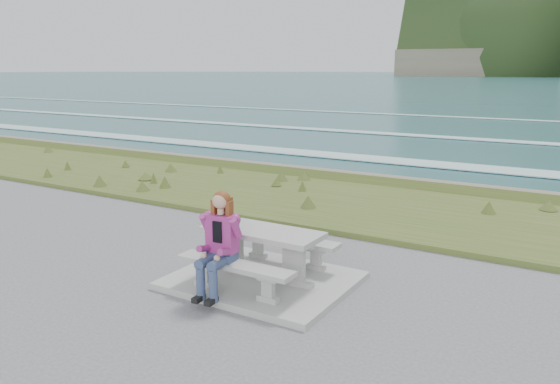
{
  "coord_description": "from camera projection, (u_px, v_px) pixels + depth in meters",
  "views": [
    {
      "loc": [
        4.2,
        -6.48,
        3.16
      ],
      "look_at": [
        -0.42,
        1.2,
        1.14
      ],
      "focal_mm": 35.0,
      "sensor_mm": 36.0,
      "label": 1
    }
  ],
  "objects": [
    {
      "name": "concrete_slab",
      "position": [
        263.0,
        280.0,
        8.21
      ],
      "size": [
        2.6,
        2.1,
        0.1
      ],
      "primitive_type": "cube",
      "color": "gray",
      "rests_on": "ground"
    },
    {
      "name": "picnic_table",
      "position": [
        262.0,
        240.0,
        8.07
      ],
      "size": [
        1.8,
        0.75,
        0.75
      ],
      "color": "gray",
      "rests_on": "concrete_slab"
    },
    {
      "name": "bench_landward",
      "position": [
        235.0,
        270.0,
        7.54
      ],
      "size": [
        1.8,
        0.35,
        0.45
      ],
      "color": "gray",
      "rests_on": "concrete_slab"
    },
    {
      "name": "bench_seaward",
      "position": [
        286.0,
        243.0,
        8.71
      ],
      "size": [
        1.8,
        0.35,
        0.45
      ],
      "color": "gray",
      "rests_on": "concrete_slab"
    },
    {
      "name": "grass_verge",
      "position": [
        382.0,
        211.0,
        12.4
      ],
      "size": [
        160.0,
        4.5,
        0.22
      ],
      "primitive_type": "cube",
      "color": "#32521E",
      "rests_on": "ground"
    },
    {
      "name": "shore_drop",
      "position": [
        420.0,
        188.0,
        14.82
      ],
      "size": [
        160.0,
        0.8,
        2.2
      ],
      "primitive_type": "cube",
      "color": "brown",
      "rests_on": "ground"
    },
    {
      "name": "ocean",
      "position": [
        513.0,
        161.0,
        29.58
      ],
      "size": [
        1600.0,
        1600.0,
        0.09
      ],
      "color": "#1E5155",
      "rests_on": "ground"
    },
    {
      "name": "seated_woman",
      "position": [
        217.0,
        258.0,
        7.49
      ],
      "size": [
        0.46,
        0.75,
        1.44
      ],
      "rotation": [
        0.0,
        0.0,
        0.09
      ],
      "color": "navy",
      "rests_on": "concrete_slab"
    }
  ]
}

